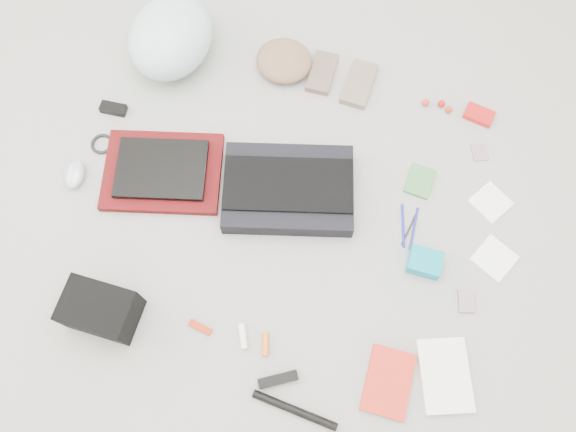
% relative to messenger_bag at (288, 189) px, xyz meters
% --- Properties ---
extents(ground_plane, '(4.00, 4.00, 0.00)m').
position_rel_messenger_bag_xyz_m(ground_plane, '(0.02, -0.10, -0.04)').
color(ground_plane, gray).
extents(messenger_bag, '(0.48, 0.37, 0.07)m').
position_rel_messenger_bag_xyz_m(messenger_bag, '(0.00, 0.00, 0.00)').
color(messenger_bag, black).
rests_on(messenger_bag, ground_plane).
extents(bag_flap, '(0.46, 0.26, 0.01)m').
position_rel_messenger_bag_xyz_m(bag_flap, '(0.00, -0.00, 0.04)').
color(bag_flap, black).
rests_on(bag_flap, messenger_bag).
extents(laptop_sleeve, '(0.45, 0.36, 0.03)m').
position_rel_messenger_bag_xyz_m(laptop_sleeve, '(-0.45, -0.00, -0.02)').
color(laptop_sleeve, '#4F0A0C').
rests_on(laptop_sleeve, ground_plane).
extents(laptop, '(0.34, 0.27, 0.02)m').
position_rel_messenger_bag_xyz_m(laptop, '(-0.45, -0.00, 0.00)').
color(laptop, black).
rests_on(laptop, laptop_sleeve).
extents(bike_helmet, '(0.35, 0.41, 0.22)m').
position_rel_messenger_bag_xyz_m(bike_helmet, '(-0.53, 0.49, 0.07)').
color(bike_helmet, silver).
rests_on(bike_helmet, ground_plane).
extents(beanie, '(0.26, 0.26, 0.07)m').
position_rel_messenger_bag_xyz_m(beanie, '(-0.11, 0.52, 0.00)').
color(beanie, brown).
rests_on(beanie, ground_plane).
extents(mitten_left, '(0.10, 0.18, 0.03)m').
position_rel_messenger_bag_xyz_m(mitten_left, '(0.04, 0.51, -0.02)').
color(mitten_left, brown).
rests_on(mitten_left, ground_plane).
extents(mitten_right, '(0.12, 0.20, 0.03)m').
position_rel_messenger_bag_xyz_m(mitten_right, '(0.18, 0.48, -0.02)').
color(mitten_right, '#766657').
rests_on(mitten_right, ground_plane).
extents(power_brick, '(0.10, 0.05, 0.03)m').
position_rel_messenger_bag_xyz_m(power_brick, '(-0.69, 0.21, -0.02)').
color(power_brick, black).
rests_on(power_brick, ground_plane).
extents(cable_coil, '(0.10, 0.10, 0.01)m').
position_rel_messenger_bag_xyz_m(cable_coil, '(-0.70, 0.07, -0.03)').
color(cable_coil, black).
rests_on(cable_coil, ground_plane).
extents(mouse, '(0.08, 0.12, 0.04)m').
position_rel_messenger_bag_xyz_m(mouse, '(-0.75, -0.07, -0.02)').
color(mouse, '#ADAEC1').
rests_on(mouse, ground_plane).
extents(camera_bag, '(0.23, 0.17, 0.14)m').
position_rel_messenger_bag_xyz_m(camera_bag, '(-0.50, -0.52, 0.03)').
color(camera_bag, black).
rests_on(camera_bag, ground_plane).
extents(multitool, '(0.08, 0.04, 0.01)m').
position_rel_messenger_bag_xyz_m(multitool, '(-0.19, -0.51, -0.03)').
color(multitool, '#AA2105').
rests_on(multitool, ground_plane).
extents(toiletry_tube_white, '(0.05, 0.08, 0.02)m').
position_rel_messenger_bag_xyz_m(toiletry_tube_white, '(-0.05, -0.51, -0.03)').
color(toiletry_tube_white, white).
rests_on(toiletry_tube_white, ground_plane).
extents(toiletry_tube_orange, '(0.03, 0.07, 0.02)m').
position_rel_messenger_bag_xyz_m(toiletry_tube_orange, '(0.02, -0.52, -0.03)').
color(toiletry_tube_orange, orange).
rests_on(toiletry_tube_orange, ground_plane).
extents(u_lock, '(0.13, 0.08, 0.02)m').
position_rel_messenger_bag_xyz_m(u_lock, '(0.08, -0.62, -0.02)').
color(u_lock, black).
rests_on(u_lock, ground_plane).
extents(bike_pump, '(0.27, 0.08, 0.03)m').
position_rel_messenger_bag_xyz_m(bike_pump, '(0.15, -0.70, -0.02)').
color(bike_pump, black).
rests_on(bike_pump, ground_plane).
extents(book_red, '(0.15, 0.22, 0.02)m').
position_rel_messenger_bag_xyz_m(book_red, '(0.41, -0.57, -0.03)').
color(book_red, red).
rests_on(book_red, ground_plane).
extents(book_white, '(0.20, 0.25, 0.02)m').
position_rel_messenger_bag_xyz_m(book_white, '(0.58, -0.52, -0.02)').
color(book_white, white).
rests_on(book_white, ground_plane).
extents(notepad, '(0.11, 0.13, 0.01)m').
position_rel_messenger_bag_xyz_m(notepad, '(0.45, 0.13, -0.03)').
color(notepad, '#3C753D').
rests_on(notepad, ground_plane).
extents(pen_blue, '(0.03, 0.15, 0.01)m').
position_rel_messenger_bag_xyz_m(pen_blue, '(0.41, -0.05, -0.03)').
color(pen_blue, '#1A16A2').
rests_on(pen_blue, ground_plane).
extents(pen_black, '(0.04, 0.12, 0.01)m').
position_rel_messenger_bag_xyz_m(pen_black, '(0.43, -0.06, -0.03)').
color(pen_black, black).
rests_on(pen_black, ground_plane).
extents(pen_navy, '(0.02, 0.16, 0.01)m').
position_rel_messenger_bag_xyz_m(pen_navy, '(0.44, -0.05, -0.03)').
color(pen_navy, navy).
rests_on(pen_navy, ground_plane).
extents(accordion_wallet, '(0.12, 0.10, 0.05)m').
position_rel_messenger_bag_xyz_m(accordion_wallet, '(0.49, -0.17, -0.01)').
color(accordion_wallet, '#0689AC').
rests_on(accordion_wallet, ground_plane).
extents(card_deck, '(0.06, 0.08, 0.01)m').
position_rel_messenger_bag_xyz_m(card_deck, '(0.64, -0.27, -0.03)').
color(card_deck, gray).
rests_on(card_deck, ground_plane).
extents(napkin_top, '(0.16, 0.16, 0.01)m').
position_rel_messenger_bag_xyz_m(napkin_top, '(0.70, 0.09, -0.03)').
color(napkin_top, white).
rests_on(napkin_top, ground_plane).
extents(napkin_bottom, '(0.16, 0.16, 0.01)m').
position_rel_messenger_bag_xyz_m(napkin_bottom, '(0.72, -0.11, -0.03)').
color(napkin_bottom, white).
rests_on(napkin_bottom, ground_plane).
extents(lollipop_a, '(0.03, 0.03, 0.03)m').
position_rel_messenger_bag_xyz_m(lollipop_a, '(0.44, 0.44, -0.02)').
color(lollipop_a, red).
rests_on(lollipop_a, ground_plane).
extents(lollipop_b, '(0.03, 0.03, 0.03)m').
position_rel_messenger_bag_xyz_m(lollipop_b, '(0.50, 0.45, -0.02)').
color(lollipop_b, '#BC0B12').
rests_on(lollipop_b, ground_plane).
extents(lollipop_c, '(0.03, 0.03, 0.03)m').
position_rel_messenger_bag_xyz_m(lollipop_c, '(0.52, 0.43, -0.02)').
color(lollipop_c, red).
rests_on(lollipop_c, ground_plane).
extents(altoids_tin, '(0.12, 0.09, 0.02)m').
position_rel_messenger_bag_xyz_m(altoids_tin, '(0.63, 0.43, -0.03)').
color(altoids_tin, red).
rests_on(altoids_tin, ground_plane).
extents(stamp_sheet, '(0.07, 0.08, 0.00)m').
position_rel_messenger_bag_xyz_m(stamp_sheet, '(0.65, 0.28, -0.03)').
color(stamp_sheet, gray).
rests_on(stamp_sheet, ground_plane).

